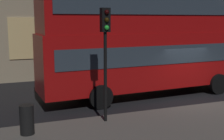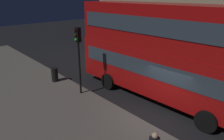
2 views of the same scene
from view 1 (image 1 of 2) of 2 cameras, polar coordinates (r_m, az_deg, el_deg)
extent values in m
plane|color=black|center=(14.79, 15.54, -5.99)|extent=(80.00, 80.00, 0.00)
cube|color=#E5C67F|center=(19.34, -15.21, 5.85)|extent=(2.64, 0.06, 2.55)
cube|color=#F2D18C|center=(20.20, -3.39, 5.46)|extent=(2.64, 0.06, 2.17)
cube|color=#F9E09E|center=(21.33, 11.83, 6.11)|extent=(1.30, 0.06, 2.22)
cube|color=#F2D18C|center=(22.52, 16.18, 5.11)|extent=(1.30, 0.06, 2.10)
cube|color=#E5C67F|center=(23.80, 20.13, 5.22)|extent=(1.30, 0.06, 2.56)
cube|color=#9E0C0C|center=(15.26, 6.52, 2.03)|extent=(10.92, 2.95, 2.71)
cube|color=#9E0C0C|center=(15.14, 6.71, 11.63)|extent=(10.70, 2.90, 2.39)
cube|color=#2D3842|center=(15.22, 6.55, 3.29)|extent=(10.06, 2.97, 0.90)
cube|color=#2D3842|center=(15.14, 6.72, 12.08)|extent=(10.06, 2.97, 0.90)
sphere|color=white|center=(19.27, 19.33, 0.11)|extent=(0.24, 0.24, 0.24)
cylinder|color=black|center=(18.55, 14.32, -1.09)|extent=(1.08, 0.29, 1.07)
cylinder|color=black|center=(16.70, 19.62, -2.53)|extent=(1.08, 0.29, 1.07)
cylinder|color=black|center=(15.42, -5.56, -2.99)|extent=(1.08, 0.29, 1.07)
cylinder|color=black|center=(13.13, -2.10, -5.19)|extent=(1.08, 0.29, 1.07)
cylinder|color=black|center=(10.99, -1.28, -1.44)|extent=(0.12, 0.12, 3.33)
cube|color=black|center=(10.78, -1.32, 9.52)|extent=(0.33, 0.27, 0.85)
sphere|color=black|center=(10.65, -1.02, 10.97)|extent=(0.17, 0.17, 0.17)
sphere|color=black|center=(10.65, -1.01, 9.52)|extent=(0.17, 0.17, 0.17)
sphere|color=green|center=(10.65, -1.01, 8.07)|extent=(0.17, 0.17, 0.17)
cylinder|color=black|center=(10.40, -15.92, -9.08)|extent=(0.47, 0.47, 1.00)
camera|label=2|loc=(14.76, 56.90, 14.26)|focal=34.12mm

